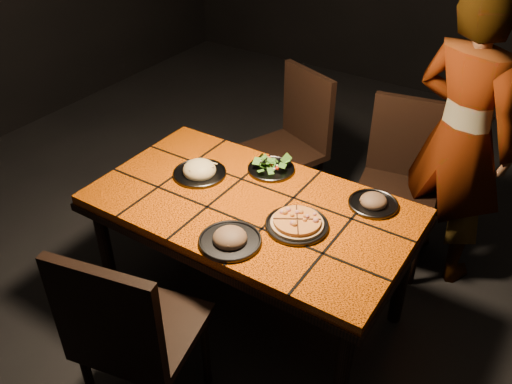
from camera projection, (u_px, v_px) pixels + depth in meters
The scene contains 11 objects.
room_shell at pixel (250, 58), 2.28m from camera, with size 6.04×7.04×3.08m.
dining_table at pixel (251, 215), 2.75m from camera, with size 1.62×0.92×0.75m.
chair_near at pixel (129, 332), 2.22m from camera, with size 0.56×0.56×1.04m.
chair_far_left at pixel (293, 137), 3.60m from camera, with size 0.60×0.60×1.02m.
chair_far_right at pixel (401, 173), 3.24m from camera, with size 0.54×0.54×1.02m.
diner at pixel (461, 139), 2.98m from camera, with size 0.64×0.42×1.76m, color brown.
plate_pizza at pixel (297, 224), 2.54m from camera, with size 0.35×0.35×0.04m.
plate_pasta at pixel (200, 171), 2.90m from camera, with size 0.29×0.29×0.09m.
plate_salad at pixel (271, 167), 2.94m from camera, with size 0.26×0.26×0.07m.
plate_mushroom_a at pixel (230, 238), 2.44m from camera, with size 0.29×0.29×0.09m.
plate_mushroom_b at pixel (373, 202), 2.67m from camera, with size 0.25×0.25×0.08m.
Camera 1 is at (1.22, -1.83, 2.33)m, focal length 38.00 mm.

